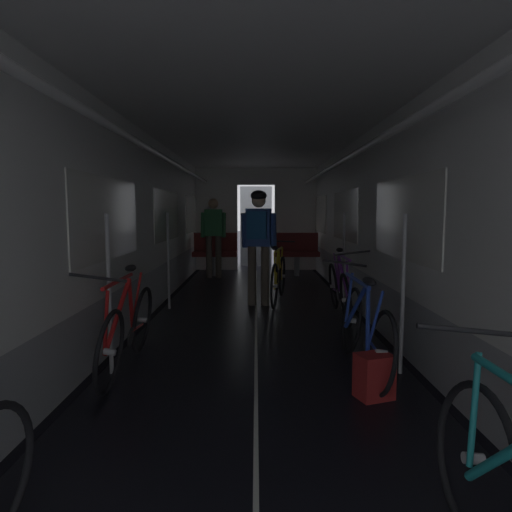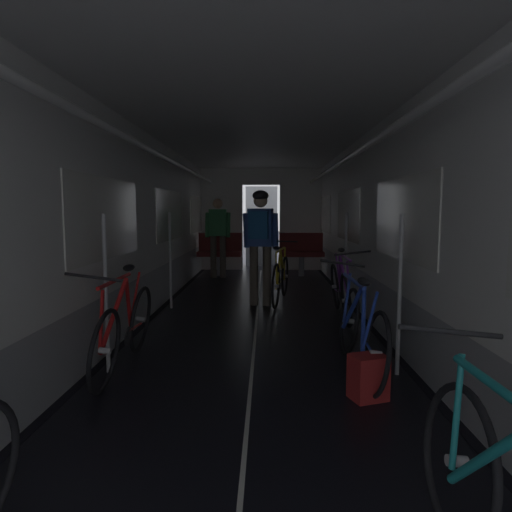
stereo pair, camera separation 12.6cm
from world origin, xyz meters
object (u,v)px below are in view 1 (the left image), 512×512
(bicycle_red, at_px, (128,328))
(bicycle_yellow_in_aisle, at_px, (278,278))
(bench_seat_far_left, at_px, (215,250))
(backpack_on_floor, at_px, (374,376))
(person_cyclist_aisle, at_px, (258,235))
(bench_seat_far_right, at_px, (297,250))
(bicycle_blue, at_px, (364,329))
(bicycle_purple, at_px, (339,289))
(person_standing_near_bench, at_px, (213,232))

(bicycle_red, height_order, bicycle_yellow_in_aisle, bicycle_red)
(bench_seat_far_left, bearing_deg, bicycle_yellow_in_aisle, -66.48)
(backpack_on_floor, bearing_deg, person_cyclist_aisle, 104.51)
(bench_seat_far_right, xyz_separation_m, bicycle_blue, (0.06, -5.92, -0.19))
(backpack_on_floor, bearing_deg, bicycle_yellow_in_aisle, 98.65)
(bicycle_red, bearing_deg, bicycle_yellow_in_aisle, 63.49)
(bicycle_purple, bearing_deg, bicycle_yellow_in_aisle, 127.93)
(backpack_on_floor, bearing_deg, bicycle_purple, 85.13)
(bicycle_blue, distance_m, bicycle_yellow_in_aisle, 3.10)
(bench_seat_far_right, distance_m, bicycle_yellow_in_aisle, 2.94)
(person_cyclist_aisle, height_order, bicycle_yellow_in_aisle, person_cyclist_aisle)
(bicycle_red, bearing_deg, bench_seat_far_right, 70.85)
(bench_seat_far_right, bearing_deg, bicycle_red, -109.15)
(bicycle_red, distance_m, backpack_on_floor, 2.14)
(bicycle_blue, relative_size, bicycle_yellow_in_aisle, 1.01)
(person_cyclist_aisle, xyz_separation_m, backpack_on_floor, (0.86, -3.34, -0.90))
(bicycle_purple, relative_size, bicycle_red, 1.00)
(bench_seat_far_left, height_order, backpack_on_floor, bench_seat_far_left)
(bicycle_red, bearing_deg, person_cyclist_aisle, 66.64)
(bench_seat_far_right, distance_m, backpack_on_floor, 6.50)
(bicycle_purple, height_order, bicycle_red, bicycle_red)
(bicycle_red, height_order, person_cyclist_aisle, person_cyclist_aisle)
(bench_seat_far_right, relative_size, bicycle_purple, 0.58)
(bench_seat_far_right, distance_m, person_cyclist_aisle, 3.30)
(bench_seat_far_left, bearing_deg, bicycle_purple, -62.38)
(bicycle_purple, xyz_separation_m, bicycle_blue, (-0.17, -2.05, -0.00))
(bench_seat_far_right, bearing_deg, backpack_on_floor, -89.98)
(bicycle_red, distance_m, person_standing_near_bench, 5.55)
(bicycle_purple, bearing_deg, bicycle_blue, -94.68)
(bench_seat_far_left, height_order, bicycle_yellow_in_aisle, bench_seat_far_left)
(bicycle_purple, bearing_deg, backpack_on_floor, -94.87)
(bicycle_red, relative_size, person_cyclist_aisle, 0.98)
(bicycle_purple, relative_size, person_standing_near_bench, 1.00)
(bench_seat_far_right, height_order, bicycle_blue, bicycle_blue)
(bicycle_purple, xyz_separation_m, person_standing_near_bench, (-2.02, 3.50, 0.59))
(bench_seat_far_right, height_order, backpack_on_floor, bench_seat_far_right)
(bicycle_blue, bearing_deg, bicycle_red, 178.98)
(person_standing_near_bench, bearing_deg, bicycle_red, -92.56)
(person_cyclist_aisle, distance_m, backpack_on_floor, 3.57)
(bicycle_yellow_in_aisle, bearing_deg, bicycle_purple, -52.07)
(bicycle_red, bearing_deg, bicycle_blue, -1.02)
(bicycle_red, distance_m, bicycle_yellow_in_aisle, 3.36)
(bicycle_blue, relative_size, bicycle_red, 1.00)
(bench_seat_far_left, height_order, bicycle_red, same)
(bicycle_blue, bearing_deg, bicycle_purple, 85.32)
(person_cyclist_aisle, height_order, person_standing_near_bench, person_cyclist_aisle)
(bicycle_blue, relative_size, person_standing_near_bench, 1.00)
(person_cyclist_aisle, relative_size, person_standing_near_bench, 1.03)
(bicycle_red, distance_m, person_cyclist_aisle, 3.06)
(person_standing_near_bench, bearing_deg, bicycle_purple, -59.94)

